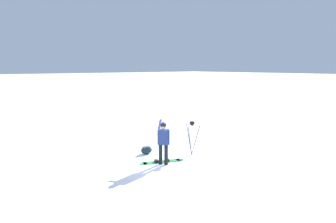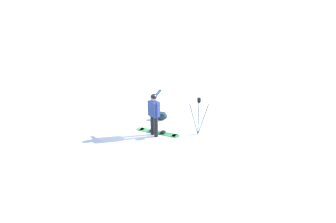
% 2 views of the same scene
% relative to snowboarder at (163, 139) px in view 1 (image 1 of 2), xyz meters
% --- Properties ---
extents(ground_plane, '(300.00, 300.00, 0.00)m').
position_rel_snowboarder_xyz_m(ground_plane, '(-0.68, 0.24, -1.01)').
color(ground_plane, white).
extents(snowboarder, '(0.51, 0.74, 1.69)m').
position_rel_snowboarder_xyz_m(snowboarder, '(0.00, 0.00, 0.00)').
color(snowboarder, black).
rests_on(snowboarder, ground_plane).
extents(snowboard, '(1.66, 0.86, 0.10)m').
position_rel_snowboarder_xyz_m(snowboard, '(0.11, 0.24, -0.99)').
color(snowboard, '#3F994C').
rests_on(snowboard, ground_plane).
extents(gear_bag_large, '(0.56, 0.45, 0.32)m').
position_rel_snowboarder_xyz_m(gear_bag_large, '(0.22, 1.47, -0.84)').
color(gear_bag_large, '#192833').
rests_on(gear_bag_large, ground_plane).
extents(camera_tripod, '(0.73, 0.54, 1.46)m').
position_rel_snowboarder_xyz_m(camera_tripod, '(1.64, 0.13, 0.02)').
color(camera_tripod, '#262628').
rests_on(camera_tripod, ground_plane).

